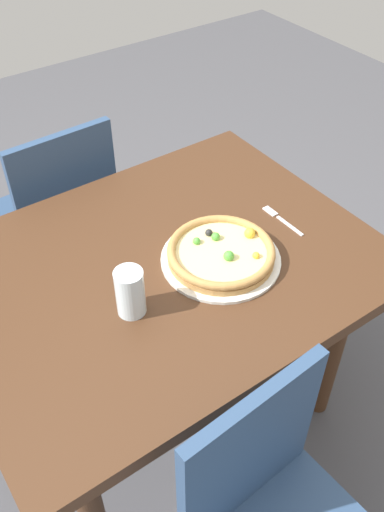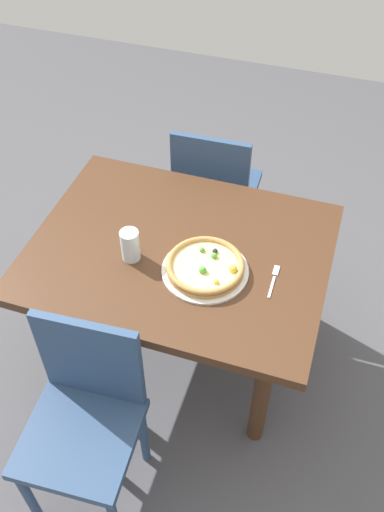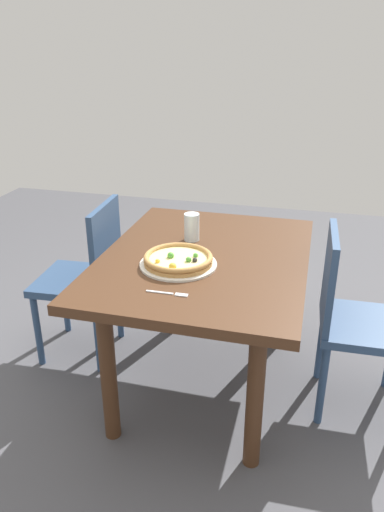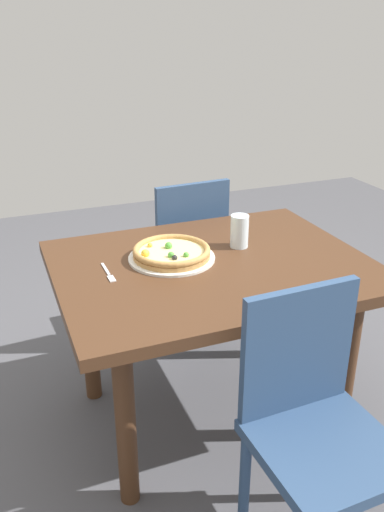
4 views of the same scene
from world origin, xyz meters
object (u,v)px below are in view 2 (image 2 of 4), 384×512
chair_far (215,190)px  pizza (205,266)px  chair_near (85,415)px  fork (274,279)px  dining_table (180,265)px  plate (205,270)px  drinking_glass (130,245)px

chair_far → pizza: chair_far is taller
chair_near → chair_far: size_ratio=1.00×
fork → chair_far: bearing=30.5°
chair_near → pizza: bearing=-118.1°
dining_table → chair_near: size_ratio=1.36×
pizza → plate: bearing=-164.8°
dining_table → plate: bearing=-33.1°
dining_table → fork: 0.41m
dining_table → chair_far: size_ratio=1.36×
pizza → drinking_glass: drinking_glass is taller
chair_far → drinking_glass: size_ratio=6.50×
pizza → fork: size_ratio=1.83×
dining_table → chair_near: 0.70m
chair_near → chair_far: bearing=-97.3°
chair_far → plate: size_ratio=2.60×
pizza → fork: 0.27m
pizza → fork: bearing=9.3°
chair_far → fork: (0.44, -0.72, 0.25)m
plate → fork: bearing=9.3°
pizza → dining_table: bearing=147.2°
pizza → fork: (0.26, 0.04, -0.03)m
plate → drinking_glass: drinking_glass is taller
chair_far → fork: chair_far is taller
dining_table → chair_far: (-0.04, 0.68, -0.14)m
dining_table → pizza: bearing=-32.8°
chair_near → plate: 0.69m
chair_near → pizza: 0.70m
chair_far → drinking_glass: 0.85m
plate → pizza: pizza is taller
chair_near → fork: size_ratio=5.32×
fork → drinking_glass: size_ratio=1.22×
dining_table → pizza: size_ratio=3.96×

